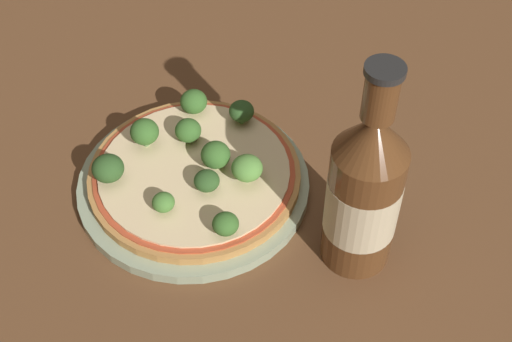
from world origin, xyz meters
TOP-DOWN VIEW (x-y plane):
  - ground_plane at (0.00, 0.00)m, footprint 3.00×3.00m
  - plate at (-0.02, -0.02)m, footprint 0.24×0.24m
  - pizza at (-0.02, -0.02)m, footprint 0.22×0.22m
  - broccoli_floret_0 at (0.04, -0.03)m, footprint 0.03×0.03m
  - broccoli_floret_1 at (-0.03, 0.02)m, footprint 0.03×0.03m
  - broccoli_floret_2 at (0.01, -0.01)m, footprint 0.03×0.03m
  - broccoli_floret_3 at (0.03, 0.06)m, footprint 0.03×0.03m
  - broccoli_floret_4 at (-0.00, -0.05)m, footprint 0.03×0.03m
  - broccoli_floret_5 at (-0.03, 0.07)m, footprint 0.03×0.03m
  - broccoli_floret_6 at (-0.07, 0.01)m, footprint 0.03×0.03m
  - broccoli_floret_7 at (0.02, -0.10)m, footprint 0.03×0.03m
  - broccoli_floret_8 at (-0.10, -0.04)m, footprint 0.03×0.03m
  - broccoli_floret_9 at (-0.04, -0.07)m, footprint 0.02×0.02m
  - beer_bottle at (0.15, -0.09)m, footprint 0.07×0.07m

SIDE VIEW (x-z plane):
  - ground_plane at x=0.00m, z-range 0.00..0.00m
  - plate at x=-0.02m, z-range 0.00..0.01m
  - pizza at x=-0.02m, z-range 0.01..0.03m
  - broccoli_floret_9 at x=-0.04m, z-range 0.03..0.05m
  - broccoli_floret_4 at x=0.00m, z-range 0.03..0.05m
  - broccoli_floret_7 at x=0.02m, z-range 0.03..0.05m
  - broccoli_floret_5 at x=-0.03m, z-range 0.03..0.05m
  - broccoli_floret_1 at x=-0.03m, z-range 0.03..0.05m
  - broccoli_floret_3 at x=0.03m, z-range 0.03..0.06m
  - broccoli_floret_8 at x=-0.10m, z-range 0.03..0.06m
  - broccoli_floret_2 at x=0.01m, z-range 0.03..0.06m
  - broccoli_floret_0 at x=0.04m, z-range 0.03..0.06m
  - broccoli_floret_6 at x=-0.07m, z-range 0.03..0.06m
  - beer_bottle at x=0.15m, z-range -0.03..0.21m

